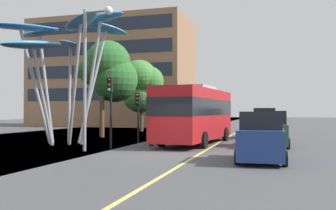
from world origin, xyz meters
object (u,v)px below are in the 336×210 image
object	(u,v)px
red_bus	(196,112)
car_parked_mid	(272,130)
pedestrian	(151,131)
traffic_light_kerb_far	(138,107)
car_parked_far	(265,124)
traffic_light_kerb_near	(110,98)
car_parked_near	(261,138)
traffic_light_island_mid	(162,108)
street_lamp	(91,59)
leaf_sculpture	(64,40)

from	to	relation	value
red_bus	car_parked_mid	size ratio (longest dim) A/B	2.21
pedestrian	traffic_light_kerb_far	bearing A→B (deg)	128.41
red_bus	car_parked_far	bearing A→B (deg)	56.50
traffic_light_kerb_near	car_parked_mid	size ratio (longest dim) A/B	0.88
car_parked_near	traffic_light_kerb_near	bearing A→B (deg)	161.24
traffic_light_island_mid	street_lamp	xyz separation A→B (m)	(-0.43, -11.50, 2.46)
red_bus	traffic_light_kerb_near	world-z (taller)	traffic_light_kerb_near
leaf_sculpture	pedestrian	world-z (taller)	leaf_sculpture
leaf_sculpture	car_parked_mid	bearing A→B (deg)	8.43
car_parked_mid	pedestrian	world-z (taller)	car_parked_mid
car_parked_far	pedestrian	bearing A→B (deg)	-126.69
red_bus	street_lamp	xyz separation A→B (m)	(-4.40, -5.86, 2.79)
leaf_sculpture	street_lamp	distance (m)	5.39
red_bus	traffic_light_kerb_far	world-z (taller)	red_bus
leaf_sculpture	car_parked_near	distance (m)	14.62
red_bus	car_parked_near	bearing A→B (deg)	-60.30
red_bus	car_parked_near	world-z (taller)	red_bus
traffic_light_island_mid	pedestrian	xyz separation A→B (m)	(1.71, -7.96, -1.47)
traffic_light_kerb_far	traffic_light_island_mid	bearing A→B (deg)	91.17
car_parked_near	leaf_sculpture	bearing A→B (deg)	157.72
pedestrian	traffic_light_kerb_near	bearing A→B (deg)	-121.59
car_parked_mid	pedestrian	distance (m)	7.22
leaf_sculpture	traffic_light_kerb_far	xyz separation A→B (m)	(4.28, 2.14, -4.30)
traffic_light_kerb_near	car_parked_mid	xyz separation A→B (m)	(8.52, 4.26, -1.84)
traffic_light_island_mid	street_lamp	bearing A→B (deg)	-92.12
pedestrian	car_parked_mid	bearing A→B (deg)	14.23
traffic_light_kerb_far	traffic_light_island_mid	size ratio (longest dim) A/B	1.02
traffic_light_kerb_far	street_lamp	xyz separation A→B (m)	(-0.55, -5.54, 2.42)
leaf_sculpture	car_parked_near	xyz separation A→B (m)	(12.44, -5.10, -5.73)
red_bus	pedestrian	xyz separation A→B (m)	(-2.26, -2.33, -1.13)
leaf_sculpture	car_parked_mid	size ratio (longest dim) A/B	2.01
traffic_light_kerb_near	traffic_light_island_mid	world-z (taller)	traffic_light_kerb_near
traffic_light_kerb_near	car_parked_near	size ratio (longest dim) A/B	1.02
red_bus	pedestrian	size ratio (longest dim) A/B	5.51
red_bus	street_lamp	size ratio (longest dim) A/B	1.30
traffic_light_island_mid	car_parked_far	size ratio (longest dim) A/B	0.83
car_parked_far	pedestrian	distance (m)	10.82
traffic_light_kerb_near	traffic_light_island_mid	bearing A→B (deg)	91.02
traffic_light_island_mid	car_parked_far	world-z (taller)	traffic_light_island_mid
car_parked_near	car_parked_mid	size ratio (longest dim) A/B	0.86
car_parked_mid	traffic_light_island_mid	bearing A→B (deg)	144.62
traffic_light_kerb_near	traffic_light_kerb_far	world-z (taller)	traffic_light_kerb_near
traffic_light_kerb_far	car_parked_far	world-z (taller)	traffic_light_kerb_far
traffic_light_kerb_far	traffic_light_island_mid	distance (m)	5.95
street_lamp	pedestrian	size ratio (longest dim) A/B	4.24
leaf_sculpture	traffic_light_kerb_far	world-z (taller)	leaf_sculpture
leaf_sculpture	car_parked_far	xyz separation A→B (m)	(12.33, 8.81, -5.61)
traffic_light_kerb_far	pedestrian	world-z (taller)	traffic_light_kerb_far
car_parked_near	street_lamp	xyz separation A→B (m)	(-8.71, 1.69, 3.85)
car_parked_far	street_lamp	xyz separation A→B (m)	(-8.60, -12.21, 3.73)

